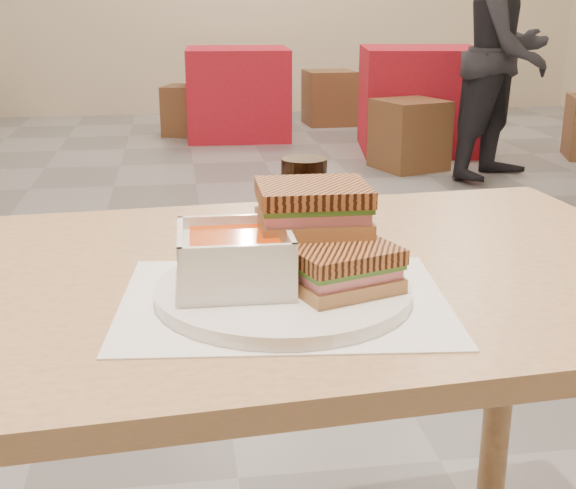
{
  "coord_description": "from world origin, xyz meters",
  "views": [
    {
      "loc": [
        -0.11,
        -2.83,
        1.09
      ],
      "look_at": [
        0.01,
        -2.0,
        0.82
      ],
      "focal_mm": 48.07,
      "sensor_mm": 36.0,
      "label": 1
    }
  ],
  "objects": [
    {
      "name": "tray_liner",
      "position": [
        0.01,
        -2.0,
        0.75
      ],
      "size": [
        0.41,
        0.33,
        0.0
      ],
      "color": "white",
      "rests_on": "main_table"
    },
    {
      "name": "soup_bowl",
      "position": [
        -0.05,
        -1.99,
        0.8
      ],
      "size": [
        0.13,
        0.13,
        0.07
      ],
      "color": "white",
      "rests_on": "plate"
    },
    {
      "name": "bg_table_1",
      "position": [
        1.71,
        2.79,
        0.38
      ],
      "size": [
        0.98,
        0.98,
        0.76
      ],
      "color": "#AE1122",
      "rests_on": "ground"
    },
    {
      "name": "bg_chair_2r",
      "position": [
        1.29,
        4.12,
        0.24
      ],
      "size": [
        0.45,
        0.45,
        0.48
      ],
      "color": "brown",
      "rests_on": "ground"
    },
    {
      "name": "bg_table_2",
      "position": [
        0.41,
        3.57,
        0.36
      ],
      "size": [
        0.86,
        0.86,
        0.72
      ],
      "color": "#AE1122",
      "rests_on": "ground"
    },
    {
      "name": "patron_b",
      "position": [
        1.95,
        1.78,
        0.78
      ],
      "size": [
        0.96,
        0.93,
        1.56
      ],
      "color": "black",
      "rests_on": "ground"
    },
    {
      "name": "cola_glass",
      "position": [
        0.06,
        -1.82,
        0.82
      ],
      "size": [
        0.06,
        0.06,
        0.13
      ],
      "color": "black",
      "rests_on": "main_table"
    },
    {
      "name": "panini_lower",
      "position": [
        0.07,
        -2.01,
        0.79
      ],
      "size": [
        0.14,
        0.13,
        0.05
      ],
      "color": "tan",
      "rests_on": "plate"
    },
    {
      "name": "plate",
      "position": [
        0.01,
        -1.99,
        0.76
      ],
      "size": [
        0.3,
        0.3,
        0.02
      ],
      "color": "white",
      "rests_on": "tray_liner"
    },
    {
      "name": "main_table",
      "position": [
        -0.03,
        -1.88,
        0.64
      ],
      "size": [
        1.25,
        0.79,
        0.75
      ],
      "color": "tan",
      "rests_on": "ground"
    },
    {
      "name": "bg_chair_2l",
      "position": [
        -0.0,
        3.72,
        0.2
      ],
      "size": [
        0.46,
        0.46,
        0.41
      ],
      "color": "brown",
      "rests_on": "ground"
    },
    {
      "name": "panini_upper",
      "position": [
        0.05,
        -1.94,
        0.85
      ],
      "size": [
        0.13,
        0.11,
        0.06
      ],
      "color": "tan",
      "rests_on": "panini_lower"
    },
    {
      "name": "bg_chair_1l",
      "position": [
        1.44,
        2.13,
        0.23
      ],
      "size": [
        0.52,
        0.52,
        0.46
      ],
      "color": "brown",
      "rests_on": "ground"
    }
  ]
}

